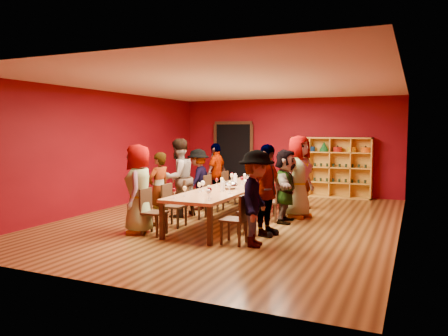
{
  "coord_description": "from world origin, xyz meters",
  "views": [
    {
      "loc": [
        3.75,
        -8.94,
        2.02
      ],
      "look_at": [
        -0.26,
        0.14,
        1.15
      ],
      "focal_mm": 35.0,
      "sensor_mm": 36.0,
      "label": 1
    }
  ],
  "objects": [
    {
      "name": "doorway",
      "position": [
        -1.8,
        4.43,
        1.12
      ],
      "size": [
        1.4,
        0.17,
        2.3
      ],
      "color": "black",
      "rests_on": "ground"
    },
    {
      "name": "carafe_a",
      "position": [
        -0.11,
        0.45,
        0.86
      ],
      "size": [
        0.12,
        0.12,
        0.25
      ],
      "color": "white",
      "rests_on": "tasting_table"
    },
    {
      "name": "chair_person_right_2",
      "position": [
        0.91,
        0.21,
        0.5
      ],
      "size": [
        0.42,
        0.42,
        0.89
      ],
      "color": "black",
      "rests_on": "ground"
    },
    {
      "name": "room_shell",
      "position": [
        0.0,
        0.0,
        1.5
      ],
      "size": [
        7.1,
        9.1,
        3.04
      ],
      "color": "brown",
      "rests_on": "ground"
    },
    {
      "name": "person_right_4",
      "position": [
        1.16,
        1.95,
        0.88
      ],
      "size": [
        0.63,
        0.74,
        1.75
      ],
      "primitive_type": "imported",
      "rotation": [
        0.0,
        0.0,
        1.29
      ],
      "color": "beige",
      "rests_on": "ground"
    },
    {
      "name": "wine_glass_16",
      "position": [
        -0.03,
        -0.46,
        0.9
      ],
      "size": [
        0.09,
        0.09,
        0.21
      ],
      "color": "white",
      "rests_on": "tasting_table"
    },
    {
      "name": "person_right_0",
      "position": [
        1.25,
        -1.9,
        0.84
      ],
      "size": [
        0.62,
        1.14,
        1.68
      ],
      "primitive_type": "imported",
      "rotation": [
        0.0,
        0.0,
        1.74
      ],
      "color": "pink",
      "rests_on": "ground"
    },
    {
      "name": "person_left_3",
      "position": [
        -1.28,
        0.82,
        0.77
      ],
      "size": [
        0.5,
        1.03,
        1.54
      ],
      "primitive_type": "imported",
      "rotation": [
        0.0,
        0.0,
        -1.48
      ],
      "color": "#151B3A",
      "rests_on": "ground"
    },
    {
      "name": "person_left_0",
      "position": [
        -1.18,
        -1.91,
        0.87
      ],
      "size": [
        0.77,
        0.97,
        1.74
      ],
      "primitive_type": "imported",
      "rotation": [
        0.0,
        0.0,
        -1.15
      ],
      "color": "#5581B0",
      "rests_on": "ground"
    },
    {
      "name": "shelving_unit",
      "position": [
        1.4,
        4.32,
        0.98
      ],
      "size": [
        2.4,
        0.4,
        1.8
      ],
      "color": "gold",
      "rests_on": "ground"
    },
    {
      "name": "spittoon_bowl",
      "position": [
        0.1,
        -0.36,
        0.83
      ],
      "size": [
        0.33,
        0.33,
        0.18
      ],
      "primitive_type": "ellipsoid",
      "color": "#B5B8BD",
      "rests_on": "tasting_table"
    },
    {
      "name": "carafe_b",
      "position": [
        0.11,
        -0.77,
        0.86
      ],
      "size": [
        0.1,
        0.1,
        0.24
      ],
      "color": "white",
      "rests_on": "tasting_table"
    },
    {
      "name": "chair_person_right_3",
      "position": [
        0.91,
        0.86,
        0.5
      ],
      "size": [
        0.42,
        0.42,
        0.89
      ],
      "color": "black",
      "rests_on": "ground"
    },
    {
      "name": "tasting_table",
      "position": [
        0.0,
        0.0,
        0.7
      ],
      "size": [
        1.1,
        4.5,
        0.75
      ],
      "color": "#BA7B4D",
      "rests_on": "ground"
    },
    {
      "name": "wine_glass_0",
      "position": [
        -0.37,
        -0.03,
        0.88
      ],
      "size": [
        0.07,
        0.07,
        0.18
      ],
      "color": "white",
      "rests_on": "tasting_table"
    },
    {
      "name": "person_left_2",
      "position": [
        -1.28,
        -0.18,
        0.91
      ],
      "size": [
        0.76,
        1.0,
        1.82
      ],
      "primitive_type": "imported",
      "rotation": [
        0.0,
        0.0,
        -1.92
      ],
      "color": "white",
      "rests_on": "ground"
    },
    {
      "name": "wine_glass_9",
      "position": [
        0.36,
        -1.01,
        0.89
      ],
      "size": [
        0.08,
        0.08,
        0.19
      ],
      "color": "white",
      "rests_on": "tasting_table"
    },
    {
      "name": "chair_person_left_0",
      "position": [
        -0.91,
        -1.91,
        0.5
      ],
      "size": [
        0.42,
        0.42,
        0.89
      ],
      "color": "black",
      "rests_on": "ground"
    },
    {
      "name": "wine_glass_12",
      "position": [
        0.09,
        0.37,
        0.89
      ],
      "size": [
        0.08,
        0.08,
        0.19
      ],
      "color": "white",
      "rests_on": "tasting_table"
    },
    {
      "name": "person_right_2",
      "position": [
        1.17,
        0.21,
        0.8
      ],
      "size": [
        0.59,
        1.53,
        1.6
      ],
      "primitive_type": "imported",
      "rotation": [
        0.0,
        0.0,
        1.68
      ],
      "color": "#49494E",
      "rests_on": "ground"
    },
    {
      "name": "wine_glass_23",
      "position": [
        -0.19,
        1.26,
        0.88
      ],
      "size": [
        0.07,
        0.07,
        0.18
      ],
      "color": "white",
      "rests_on": "tasting_table"
    },
    {
      "name": "wine_bottle",
      "position": [
        0.14,
        1.67,
        0.86
      ],
      "size": [
        0.09,
        0.09,
        0.29
      ],
      "color": "#143919",
      "rests_on": "tasting_table"
    },
    {
      "name": "wine_glass_10",
      "position": [
        0.33,
        -1.9,
        0.89
      ],
      "size": [
        0.08,
        0.08,
        0.2
      ],
      "color": "white",
      "rests_on": "tasting_table"
    },
    {
      "name": "chair_person_left_4",
      "position": [
        -0.91,
        1.92,
        0.5
      ],
      "size": [
        0.42,
        0.42,
        0.89
      ],
      "color": "black",
      "rests_on": "ground"
    },
    {
      "name": "person_right_1",
      "position": [
        1.15,
        -1.09,
        0.88
      ],
      "size": [
        0.67,
        1.1,
        1.75
      ],
      "primitive_type": "imported",
      "rotation": [
        0.0,
        0.0,
        1.36
      ],
      "color": "#131935",
      "rests_on": "ground"
    },
    {
      "name": "wine_glass_22",
      "position": [
        -0.37,
        -1.93,
        0.88
      ],
      "size": [
        0.07,
        0.07,
        0.18
      ],
      "color": "white",
      "rests_on": "tasting_table"
    },
    {
      "name": "wine_glass_6",
      "position": [
        0.33,
        1.08,
        0.9
      ],
      "size": [
        0.08,
        0.08,
        0.2
      ],
      "color": "white",
      "rests_on": "tasting_table"
    },
    {
      "name": "chair_person_right_0",
      "position": [
        0.91,
        -1.9,
        0.5
      ],
      "size": [
        0.42,
        0.42,
        0.89
      ],
      "color": "black",
      "rests_on": "ground"
    },
    {
      "name": "wine_glass_14",
      "position": [
        -0.3,
        -1.64,
        0.89
      ],
      "size": [
        0.08,
        0.08,
        0.19
      ],
      "color": "white",
      "rests_on": "tasting_table"
    },
    {
      "name": "person_right_3",
      "position": [
        1.29,
        0.86,
        0.95
      ],
      "size": [
        0.77,
        1.04,
        1.89
      ],
      "primitive_type": "imported",
      "rotation": [
        0.0,
        0.0,
        1.25
      ],
      "color": "#15183A",
      "rests_on": "ground"
    },
    {
      "name": "chair_person_left_3",
      "position": [
        -0.91,
        0.82,
        0.5
      ],
      "size": [
        0.42,
        0.42,
        0.89
      ],
      "color": "black",
      "rests_on": "ground"
    },
    {
      "name": "wine_glass_3",
      "position": [
        -0.29,
        -1.05,
        0.89
      ],
      "size": [
        0.08,
        0.08,
        0.2
      ],
      "color": "white",
      "rests_on": "tasting_table"
    },
    {
      "name": "wine_glass_7",
      "position": [
        0.37,
        -0.13,
        0.89
      ],
      "size": [
        0.08,
        0.08,
        0.19
      ],
      "color": "white",
      "rests_on": "tasting_table"
    },
    {
      "name": "wine_glass_19",
      "position": [
        0.26,
        -0.76,
        0.91
      ],
      "size": [
        0.09,
        0.09,
        0.22
      ],
      "color": "white",
      "rests_on": "tasting_table"
    },
    {
      "name": "chair_person_right_4",
      "position": [
        0.91,
        1.95,
        0.5
      ],
      "size": [
        0.42,
        0.42,
        0.89
      ],
      "color": "black",
      "rests_on": "ground"
    },
    {
      "name": "person_left_4",
      "position": [
        -1.29,
        1.92,
        0.83
      ],
      "size": [
        0.48,
        0.99,
        1.66
      ],
      "primitive_type": "imported",
      "rotation": [
        0.0,
        0.0,
        -1.61
      ],
      "color": "#48494D",
      "rests_on": "ground"
    },
    {
      "name": "wine_glass_5",
      "position": [
        -0.31,
        1.79,
        0.91
      ],
      "size": [
        0.09,
        0.09,
        0.22
      ],
      "color": "white",
      "rests_on": "tasting_table"
    },
    {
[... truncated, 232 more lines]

